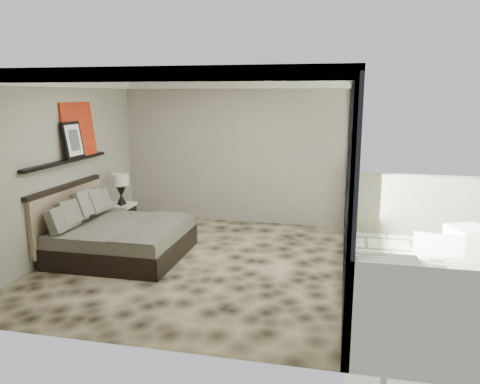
% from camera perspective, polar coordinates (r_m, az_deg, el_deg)
% --- Properties ---
extents(floor, '(5.00, 5.00, 0.00)m').
position_cam_1_polar(floor, '(7.34, -5.30, -8.55)').
color(floor, black).
rests_on(floor, ground).
extents(ceiling, '(4.50, 5.00, 0.02)m').
position_cam_1_polar(ceiling, '(6.89, -5.75, 13.76)').
color(ceiling, silver).
rests_on(ceiling, back_wall).
extents(back_wall, '(4.50, 0.02, 2.80)m').
position_cam_1_polar(back_wall, '(9.36, -0.78, 4.76)').
color(back_wall, gray).
rests_on(back_wall, floor).
extents(left_wall, '(0.02, 5.00, 2.80)m').
position_cam_1_polar(left_wall, '(7.96, -21.04, 2.73)').
color(left_wall, gray).
rests_on(left_wall, floor).
extents(glass_wall, '(0.08, 5.00, 2.80)m').
position_cam_1_polar(glass_wall, '(6.64, 13.28, 1.53)').
color(glass_wall, white).
rests_on(glass_wall, floor).
extents(terrace_slab, '(3.00, 5.00, 0.12)m').
position_cam_1_polar(terrace_slab, '(7.22, 24.89, -10.52)').
color(terrace_slab, beige).
rests_on(terrace_slab, ground).
extents(picture_ledge, '(0.12, 2.20, 0.05)m').
position_cam_1_polar(picture_ledge, '(8.00, -20.34, 3.54)').
color(picture_ledge, black).
rests_on(picture_ledge, left_wall).
extents(bed, '(1.96, 1.90, 1.08)m').
position_cam_1_polar(bed, '(7.76, -14.77, -5.26)').
color(bed, black).
rests_on(bed, floor).
extents(nightstand, '(0.66, 0.66, 0.51)m').
position_cam_1_polar(nightstand, '(9.20, -14.41, -3.00)').
color(nightstand, black).
rests_on(nightstand, floor).
extents(table_lamp, '(0.32, 0.32, 0.58)m').
position_cam_1_polar(table_lamp, '(9.03, -14.34, 0.85)').
color(table_lamp, black).
rests_on(table_lamp, nightstand).
extents(abstract_canvas, '(0.13, 0.90, 0.90)m').
position_cam_1_polar(abstract_canvas, '(8.31, -19.09, 7.21)').
color(abstract_canvas, '#C34310').
rests_on(abstract_canvas, picture_ledge).
extents(framed_print, '(0.11, 0.50, 0.60)m').
position_cam_1_polar(framed_print, '(8.07, -19.69, 5.98)').
color(framed_print, black).
rests_on(framed_print, picture_ledge).
extents(ottoman, '(0.72, 0.72, 0.55)m').
position_cam_1_polar(ottoman, '(8.11, 26.06, -5.72)').
color(ottoman, white).
rests_on(ottoman, terrace_slab).
extents(lounger, '(1.05, 1.55, 0.55)m').
position_cam_1_polar(lounger, '(6.92, 22.48, -9.21)').
color(lounger, white).
rests_on(lounger, terrace_slab).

